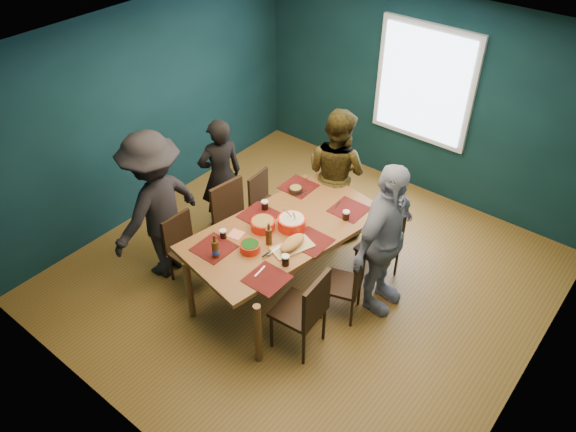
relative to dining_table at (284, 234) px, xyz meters
The scene contains 26 objects.
room 0.81m from the dining_table, 76.39° to the left, with size 5.01×5.01×2.71m.
dining_table is the anchor object (origin of this frame).
chair_left_far 1.07m from the dining_table, 143.07° to the left, with size 0.40×0.40×0.83m.
chair_left_mid 0.80m from the dining_table, behind, with size 0.51×0.51×1.01m.
chair_left_near 1.17m from the dining_table, 147.84° to the right, with size 0.40×0.40×0.84m.
chair_right_far 1.15m from the dining_table, 42.84° to the left, with size 0.42×0.42×0.88m.
chair_right_mid 0.86m from the dining_table, ahead, with size 0.49×0.49×0.85m.
chair_right_near 0.96m from the dining_table, 37.92° to the right, with size 0.48×0.48×0.99m.
person_far_left 1.35m from the dining_table, 164.40° to the left, with size 0.56×0.37×1.54m, color black.
person_back 1.23m from the dining_table, 98.11° to the left, with size 0.82×0.64×1.69m, color black.
person_right 1.08m from the dining_table, 22.96° to the left, with size 1.05×0.44×1.80m, color white.
person_near_left 1.45m from the dining_table, 152.17° to the right, with size 1.17×0.68×1.82m, color black.
bowl_salad 0.27m from the dining_table, 140.65° to the right, with size 0.26×0.26×0.11m.
bowl_dumpling 0.17m from the dining_table, 50.07° to the left, with size 0.30×0.30×0.28m.
bowl_herbs 0.52m from the dining_table, 95.26° to the right, with size 0.21×0.21×0.09m.
cutting_board 0.36m from the dining_table, 36.97° to the right, with size 0.36×0.56×0.12m.
small_bowl 0.69m from the dining_table, 117.84° to the left, with size 0.16×0.16×0.07m.
beer_bottle_a 0.84m from the dining_table, 107.82° to the right, with size 0.08×0.08×0.28m.
beer_bottle_b 0.35m from the dining_table, 83.32° to the right, with size 0.07×0.07×0.26m.
cola_glass_a 0.67m from the dining_table, 127.34° to the right, with size 0.07×0.07×0.10m.
cola_glass_b 0.59m from the dining_table, 49.85° to the right, with size 0.08×0.08×0.11m.
cola_glass_c 0.70m from the dining_table, 51.84° to the left, with size 0.08×0.08×0.11m.
cola_glass_d 0.42m from the dining_table, 161.66° to the left, with size 0.08×0.08×0.11m.
napkin_a 0.35m from the dining_table, ahead, with size 0.15×0.15×0.00m, color #FF8E6B.
napkin_b 0.53m from the dining_table, 129.66° to the right, with size 0.15×0.15×0.00m, color #FF8E6B.
napkin_c 0.81m from the dining_table, 62.60° to the right, with size 0.15×0.15×0.00m, color #FF8E6B.
Camera 1 is at (2.82, -3.85, 4.62)m, focal length 35.00 mm.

